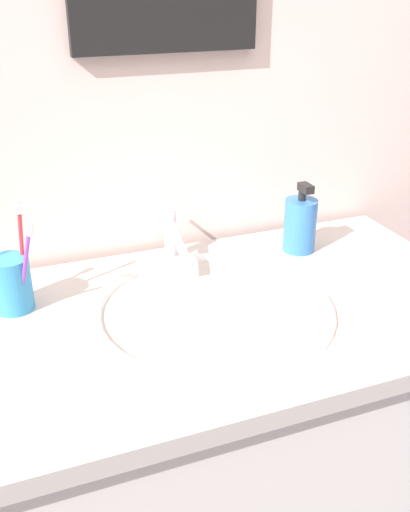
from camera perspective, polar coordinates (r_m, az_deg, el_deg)
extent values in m
cube|color=beige|center=(1.23, -4.02, 15.83)|extent=(2.18, 0.04, 2.40)
cube|color=silver|center=(1.34, 1.51, -21.73)|extent=(0.94, 0.52, 0.84)
cube|color=#BCB7AD|center=(1.07, 1.77, -5.69)|extent=(0.98, 0.56, 0.03)
ellipsoid|color=white|center=(1.08, 0.59, -7.08)|extent=(0.37, 0.37, 0.09)
torus|color=white|center=(1.05, 0.60, -5.08)|extent=(0.43, 0.43, 0.02)
cylinder|color=#595B60|center=(1.10, 0.58, -8.83)|extent=(0.03, 0.03, 0.01)
cylinder|color=silver|center=(1.22, -3.31, 1.97)|extent=(0.02, 0.02, 0.10)
cylinder|color=silver|center=(1.16, -2.42, 1.16)|extent=(0.02, 0.12, 0.06)
cylinder|color=silver|center=(1.21, -3.60, 4.75)|extent=(0.01, 0.05, 0.01)
cylinder|color=#338CCC|center=(1.08, -17.92, -2.54)|extent=(0.07, 0.07, 0.10)
cylinder|color=red|center=(1.07, -16.99, 0.00)|extent=(0.02, 0.01, 0.18)
cube|color=white|center=(1.04, -17.29, 4.49)|extent=(0.02, 0.01, 0.02)
cylinder|color=purple|center=(1.04, -16.80, -1.31)|extent=(0.04, 0.03, 0.16)
cube|color=white|center=(1.00, -16.39, 2.53)|extent=(0.02, 0.02, 0.03)
cylinder|color=#3372BF|center=(1.26, 9.02, 2.90)|extent=(0.07, 0.07, 0.11)
cylinder|color=black|center=(1.24, 9.23, 5.70)|extent=(0.02, 0.02, 0.02)
cube|color=black|center=(1.22, 9.57, 6.40)|extent=(0.02, 0.04, 0.02)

